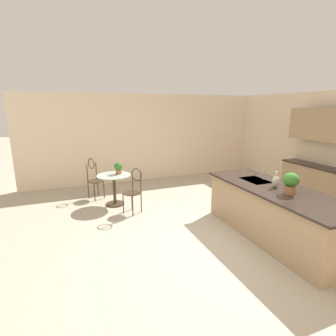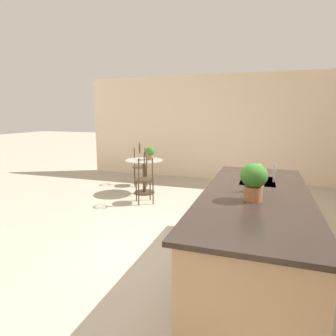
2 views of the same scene
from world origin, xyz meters
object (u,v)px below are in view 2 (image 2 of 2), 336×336
Objects in this scene: potted_plant_on_table at (150,152)px; vase_on_counter at (258,181)px; bistro_table at (144,173)px; chair_near_window at (145,175)px; chair_by_island at (140,162)px; potted_plant_counter_near at (254,179)px.

vase_on_counter is (2.64, 2.27, 0.13)m from potted_plant_on_table.
chair_near_window is (0.69, 0.31, 0.13)m from bistro_table.
bistro_table is at bearing -137.09° from vase_on_counter.
potted_plant_on_table is at bearing -139.27° from vase_on_counter.
vase_on_counter is (1.90, 2.09, 0.46)m from chair_near_window.
potted_plant_counter_near reaches higher than chair_by_island.
potted_plant_counter_near is at bearing -5.78° from vase_on_counter.
chair_near_window is 3.09m from potted_plant_counter_near.
vase_on_counter is at bearing 40.71° from chair_by_island.
chair_near_window is 1.00× the size of chair_by_island.
vase_on_counter reaches higher than chair_near_window.
chair_by_island is (-0.66, -0.39, 0.13)m from bistro_table.
chair_near_window is at bearing -132.18° from vase_on_counter.
potted_plant_on_table is at bearing 113.83° from bistro_table.
potted_plant_counter_near reaches higher than bistro_table.
chair_near_window reaches higher than bistro_table.
chair_by_island reaches higher than potted_plant_on_table.
chair_near_window is at bearing 24.14° from bistro_table.
chair_near_window and chair_by_island have the same top height.
potted_plant_counter_near is at bearing 36.81° from potted_plant_on_table.
vase_on_counter is at bearing 42.91° from bistro_table.
chair_by_island is at bearing -139.36° from potted_plant_on_table.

